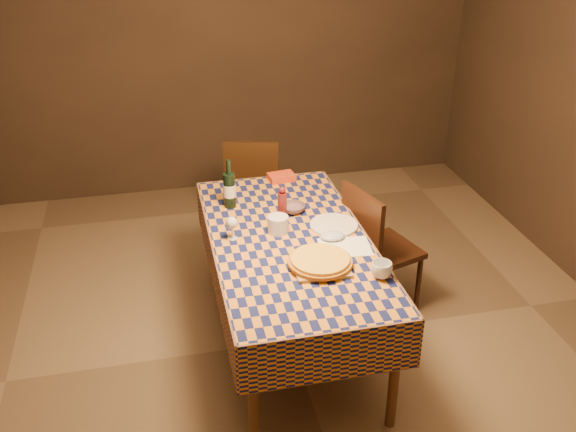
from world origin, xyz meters
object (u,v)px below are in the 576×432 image
Objects in this scene: dining_table at (290,250)px; pizza at (320,261)px; bowl at (293,208)px; chair_right at (374,244)px; chair_far at (253,185)px; cutting_board at (320,265)px; wine_bottle at (230,189)px; white_plate at (334,225)px.

dining_table is 0.37m from pizza.
bowl is 0.61m from chair_right.
pizza is at bearing -86.76° from chair_far.
dining_table is 0.36m from cutting_board.
pizza reaches higher than bowl.
dining_table is 6.07× the size of cutting_board.
bowl is 0.17× the size of chair_right.
cutting_board is 0.03m from pizza.
pizza is at bearing -65.48° from wine_bottle.
dining_table is at bearing -106.13° from bowl.
chair_right reaches higher than pizza.
dining_table is 0.69m from chair_right.
chair_right reaches higher than dining_table.
bowl is (0.10, 0.34, 0.10)m from dining_table.
bowl is at bearing 167.97° from chair_right.
pizza is 1.26× the size of white_plate.
wine_bottle is at bearing 144.83° from white_plate.
chair_far is at bearing 103.66° from white_plate.
cutting_board is 0.67m from bowl.
bowl reaches higher than dining_table.
pizza reaches higher than cutting_board.
white_plate is (0.20, 0.43, -0.03)m from pizza.
dining_table is 1.33m from chair_far.
chair_far reaches higher than pizza.
wine_bottle reaches higher than cutting_board.
pizza is 0.82m from chair_right.
pizza is at bearing 0.00° from cutting_board.
white_plate is 0.32× the size of chair_far.
cutting_board is 0.47m from white_plate.
cutting_board is (0.10, -0.33, 0.09)m from dining_table.
chair_far is 1.26m from chair_right.
chair_far is (-0.09, 1.65, -0.28)m from pizza.
white_plate is (0.30, 0.09, 0.08)m from dining_table.
chair_right is at bearing 19.71° from dining_table.
wine_bottle reaches higher than pizza.
chair_right is at bearing -16.98° from wine_bottle.
chair_far is (0.29, 0.81, -0.37)m from wine_bottle.
dining_table is 4.89× the size of pizza.
white_plate is 0.32× the size of chair_right.
bowl is at bearing -23.39° from wine_bottle.
pizza is at bearing -73.94° from dining_table.
chair_right is at bearing 46.37° from cutting_board.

